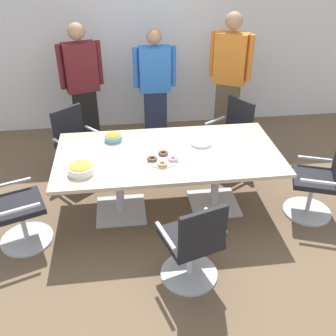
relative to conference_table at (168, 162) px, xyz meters
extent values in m
cube|color=brown|center=(0.00, 0.00, -0.63)|extent=(10.00, 10.00, 0.01)
cube|color=white|center=(0.00, 2.40, 0.77)|extent=(8.00, 0.10, 2.80)
cube|color=#CCB793|center=(0.00, 0.00, 0.10)|extent=(2.40, 1.20, 0.04)
cube|color=silver|center=(-0.55, 0.00, -0.61)|extent=(0.56, 0.56, 0.02)
cylinder|color=silver|center=(-0.55, 0.00, -0.26)|extent=(0.09, 0.09, 0.69)
cube|color=silver|center=(0.55, 0.00, -0.61)|extent=(0.56, 0.56, 0.02)
cylinder|color=silver|center=(0.55, 0.00, -0.26)|extent=(0.09, 0.09, 0.69)
cylinder|color=silver|center=(-1.55, -0.37, -0.61)|extent=(0.69, 0.69, 0.02)
cylinder|color=silver|center=(-1.55, -0.37, -0.40)|extent=(0.05, 0.05, 0.41)
cube|color=black|center=(-1.55, -0.37, -0.17)|extent=(0.59, 0.59, 0.06)
cube|color=silver|center=(-1.63, -0.14, -0.05)|extent=(0.36, 0.15, 0.02)
cube|color=silver|center=(-1.46, -0.60, -0.05)|extent=(0.36, 0.15, 0.02)
cylinder|color=silver|center=(0.07, -1.05, -0.61)|extent=(0.68, 0.68, 0.02)
cylinder|color=silver|center=(0.07, -1.05, -0.40)|extent=(0.05, 0.05, 0.41)
cube|color=black|center=(0.07, -1.05, -0.17)|extent=(0.58, 0.58, 0.06)
cube|color=black|center=(0.13, -1.25, 0.07)|extent=(0.43, 0.17, 0.42)
cube|color=silver|center=(-0.16, -1.12, -0.05)|extent=(0.14, 0.36, 0.02)
cube|color=silver|center=(0.30, -0.98, -0.05)|extent=(0.14, 0.36, 0.02)
cylinder|color=silver|center=(1.59, -0.28, -0.61)|extent=(0.69, 0.69, 0.02)
cylinder|color=silver|center=(1.59, -0.28, -0.40)|extent=(0.05, 0.05, 0.41)
cube|color=black|center=(1.59, -0.28, -0.17)|extent=(0.59, 0.59, 0.06)
cube|color=silver|center=(1.50, -0.51, -0.05)|extent=(0.36, 0.16, 0.02)
cube|color=silver|center=(1.67, -0.05, -0.05)|extent=(0.36, 0.16, 0.02)
cylinder|color=silver|center=(0.91, 0.87, -0.61)|extent=(0.74, 0.74, 0.02)
cylinder|color=silver|center=(0.91, 0.87, -0.40)|extent=(0.05, 0.05, 0.41)
cube|color=black|center=(0.91, 0.87, -0.17)|extent=(0.63, 0.63, 0.06)
cube|color=black|center=(1.09, 0.98, 0.07)|extent=(0.26, 0.39, 0.42)
cube|color=silver|center=(1.04, 0.67, -0.05)|extent=(0.33, 0.22, 0.02)
cube|color=silver|center=(0.79, 1.08, -0.05)|extent=(0.33, 0.22, 0.02)
cylinder|color=silver|center=(-1.03, 0.82, -0.61)|extent=(0.76, 0.76, 0.02)
cylinder|color=silver|center=(-1.03, 0.82, -0.40)|extent=(0.05, 0.05, 0.41)
cube|color=black|center=(-1.03, 0.82, -0.17)|extent=(0.65, 0.65, 0.06)
cube|color=black|center=(-1.16, 0.98, 0.07)|extent=(0.36, 0.32, 0.42)
cube|color=silver|center=(-0.84, 0.98, -0.05)|extent=(0.26, 0.30, 0.02)
cube|color=silver|center=(-1.21, 0.66, -0.05)|extent=(0.26, 0.30, 0.02)
cube|color=black|center=(-0.99, 1.75, -0.20)|extent=(0.36, 0.28, 0.84)
cube|color=maroon|center=(-0.99, 1.75, 0.55)|extent=(0.48, 0.33, 0.67)
sphere|color=tan|center=(-0.99, 1.75, 1.03)|extent=(0.23, 0.23, 0.23)
cylinder|color=maroon|center=(-0.74, 1.82, 0.59)|extent=(0.10, 0.10, 0.60)
cylinder|color=maroon|center=(-1.25, 1.67, 0.59)|extent=(0.10, 0.10, 0.60)
cube|color=#232842|center=(0.03, 1.75, -0.23)|extent=(0.32, 0.20, 0.80)
cube|color=blue|center=(0.03, 1.75, 0.49)|extent=(0.44, 0.23, 0.63)
sphere|color=tan|center=(0.03, 1.75, 0.94)|extent=(0.22, 0.22, 0.22)
cylinder|color=blue|center=(0.29, 1.75, 0.52)|extent=(0.08, 0.08, 0.57)
cylinder|color=blue|center=(-0.24, 1.74, 0.52)|extent=(0.08, 0.08, 0.57)
cube|color=brown|center=(1.10, 1.65, -0.18)|extent=(0.38, 0.33, 0.89)
cube|color=orange|center=(1.10, 1.65, 0.62)|extent=(0.49, 0.41, 0.71)
sphere|color=tan|center=(1.10, 1.65, 1.13)|extent=(0.24, 0.24, 0.24)
cylinder|color=orange|center=(1.33, 1.52, 0.66)|extent=(0.11, 0.11, 0.64)
cylinder|color=orange|center=(0.86, 1.78, 0.66)|extent=(0.11, 0.11, 0.64)
cylinder|color=#4C9EC6|center=(-0.58, 0.35, 0.16)|extent=(0.20, 0.20, 0.06)
ellipsoid|color=orange|center=(-0.58, 0.35, 0.19)|extent=(0.18, 0.18, 0.06)
cylinder|color=white|center=(-0.90, -0.31, 0.16)|extent=(0.26, 0.26, 0.08)
ellipsoid|color=yellow|center=(-0.90, -0.31, 0.20)|extent=(0.23, 0.23, 0.07)
cylinder|color=white|center=(-0.08, -0.17, 0.13)|extent=(0.31, 0.31, 0.01)
torus|color=pink|center=(0.03, -0.19, 0.15)|extent=(0.11, 0.11, 0.03)
torus|color=brown|center=(-0.06, -0.07, 0.15)|extent=(0.11, 0.11, 0.03)
torus|color=brown|center=(-0.19, -0.17, 0.15)|extent=(0.11, 0.11, 0.03)
torus|color=tan|center=(-0.09, -0.28, 0.15)|extent=(0.11, 0.11, 0.03)
cylinder|color=white|center=(0.39, 0.14, 0.13)|extent=(0.24, 0.24, 0.01)
cylinder|color=silver|center=(0.39, 0.14, 0.13)|extent=(0.24, 0.24, 0.01)
cylinder|color=white|center=(0.39, 0.14, 0.14)|extent=(0.24, 0.24, 0.01)
cylinder|color=silver|center=(0.39, 0.14, 0.15)|extent=(0.24, 0.24, 0.01)
cylinder|color=white|center=(0.39, 0.14, 0.15)|extent=(0.24, 0.24, 0.01)
camera|label=1|loc=(-0.45, -3.58, 2.17)|focal=41.16mm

